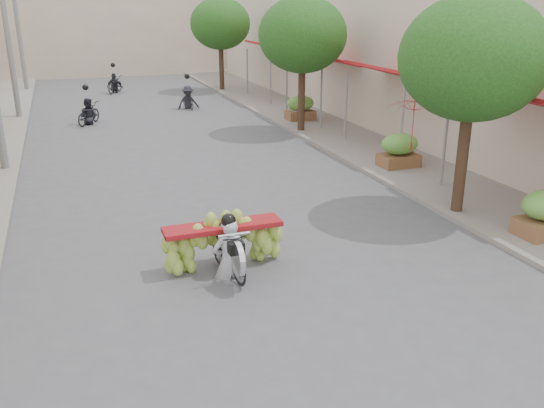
{
  "coord_description": "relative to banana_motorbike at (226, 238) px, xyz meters",
  "views": [
    {
      "loc": [
        -3.49,
        -7.04,
        5.03
      ],
      "look_at": [
        0.3,
        3.39,
        1.1
      ],
      "focal_mm": 38.0,
      "sensor_mm": 36.0,
      "label": 1
    }
  ],
  "objects": [
    {
      "name": "ground",
      "position": [
        0.83,
        -2.85,
        -0.72
      ],
      "size": [
        120.0,
        120.0,
        0.0
      ],
      "primitive_type": "plane",
      "color": "#515155",
      "rests_on": "ground"
    },
    {
      "name": "sidewalk_right",
      "position": [
        7.83,
        12.15,
        -0.66
      ],
      "size": [
        4.0,
        60.0,
        0.12
      ],
      "primitive_type": "cube",
      "color": "gray",
      "rests_on": "ground"
    },
    {
      "name": "shophouse_row_right",
      "position": [
        12.82,
        11.15,
        2.28
      ],
      "size": [
        9.77,
        40.0,
        6.0
      ],
      "color": "beige",
      "rests_on": "ground"
    },
    {
      "name": "far_building",
      "position": [
        0.83,
        35.15,
        2.78
      ],
      "size": [
        20.0,
        6.0,
        7.0
      ],
      "primitive_type": "cube",
      "color": "beige",
      "rests_on": "ground"
    },
    {
      "name": "utility_pole_far",
      "position": [
        -4.57,
        18.15,
        3.3
      ],
      "size": [
        0.6,
        0.24,
        8.0
      ],
      "color": "slate",
      "rests_on": "ground"
    },
    {
      "name": "utility_pole_back",
      "position": [
        -4.57,
        27.15,
        3.3
      ],
      "size": [
        0.6,
        0.24,
        8.0
      ],
      "color": "slate",
      "rests_on": "ground"
    },
    {
      "name": "street_tree_near",
      "position": [
        6.23,
        1.15,
        3.06
      ],
      "size": [
        3.4,
        3.4,
        5.25
      ],
      "color": "#3A2719",
      "rests_on": "ground"
    },
    {
      "name": "street_tree_mid",
      "position": [
        6.23,
        11.15,
        3.06
      ],
      "size": [
        3.4,
        3.4,
        5.25
      ],
      "color": "#3A2719",
      "rests_on": "ground"
    },
    {
      "name": "street_tree_far",
      "position": [
        6.23,
        23.15,
        3.06
      ],
      "size": [
        3.4,
        3.4,
        5.25
      ],
      "color": "#3A2719",
      "rests_on": "ground"
    },
    {
      "name": "produce_crate_mid",
      "position": [
        7.03,
        5.15,
        -0.01
      ],
      "size": [
        1.2,
        0.88,
        1.16
      ],
      "color": "brown",
      "rests_on": "ground"
    },
    {
      "name": "produce_crate_far",
      "position": [
        7.03,
        13.15,
        -0.01
      ],
      "size": [
        1.2,
        0.88,
        1.16
      ],
      "color": "brown",
      "rests_on": "ground"
    },
    {
      "name": "banana_motorbike",
      "position": [
        0.0,
        0.0,
        0.0
      ],
      "size": [
        2.32,
        1.83,
        2.18
      ],
      "color": "black",
      "rests_on": "ground"
    },
    {
      "name": "market_umbrella",
      "position": [
        6.93,
        4.31,
        1.65
      ],
      "size": [
        1.83,
        1.83,
        1.55
      ],
      "rotation": [
        0.0,
        0.0,
        0.08
      ],
      "color": "#AD1917",
      "rests_on": "ground"
    },
    {
      "name": "pedestrian",
      "position": [
        6.84,
        13.21,
        0.27
      ],
      "size": [
        1.01,
        0.85,
        1.76
      ],
      "rotation": [
        0.0,
        0.0,
        3.61
      ],
      "color": "white",
      "rests_on": "ground"
    },
    {
      "name": "bg_motorbike_a",
      "position": [
        -1.69,
        15.82,
        0.01
      ],
      "size": [
        1.38,
        1.72,
        1.95
      ],
      "color": "black",
      "rests_on": "ground"
    },
    {
      "name": "bg_motorbike_b",
      "position": [
        3.12,
        18.03,
        0.16
      ],
      "size": [
        1.11,
        1.55,
        1.95
      ],
      "color": "black",
      "rests_on": "ground"
    },
    {
      "name": "bg_motorbike_c",
      "position": [
        0.25,
        24.59,
        0.06
      ],
      "size": [
        1.35,
        1.77,
        1.95
      ],
      "color": "black",
      "rests_on": "ground"
    }
  ]
}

